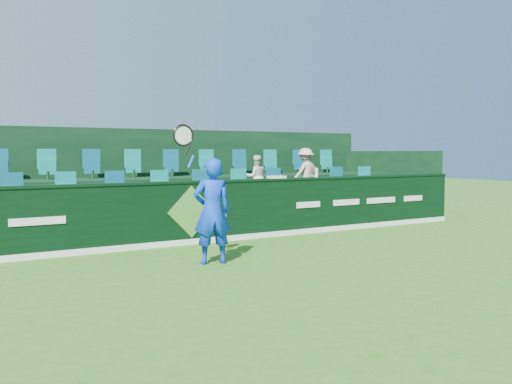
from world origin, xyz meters
TOP-DOWN VIEW (x-y plane):
  - ground at (0.00, 0.00)m, footprint 60.00×60.00m
  - sponsor_hoarding at (0.00, 4.00)m, footprint 16.00×0.25m
  - stand_tier_front at (0.00, 5.10)m, footprint 16.00×2.00m
  - stand_tier_back at (0.00, 7.00)m, footprint 16.00×1.80m
  - stand_rear at (0.00, 7.44)m, footprint 16.00×4.10m
  - seat_row_front at (0.00, 5.50)m, footprint 13.50×0.50m
  - seat_row_back at (0.00, 7.30)m, footprint 13.50×0.50m
  - tennis_player at (-0.60, 1.83)m, footprint 1.22×0.59m
  - spectator_left at (2.39, 5.12)m, footprint 0.62×0.55m
  - spectator_middle at (4.05, 5.12)m, footprint 0.67×0.35m
  - spectator_right at (3.94, 5.12)m, footprint 0.89×0.61m
  - towel at (2.25, 4.00)m, footprint 0.39×0.25m
  - drinks_bottle at (3.43, 4.00)m, footprint 0.07×0.07m

SIDE VIEW (x-z plane):
  - ground at x=0.00m, z-range 0.00..0.00m
  - stand_tier_front at x=0.00m, z-range 0.00..0.80m
  - stand_tier_back at x=0.00m, z-range 0.00..1.30m
  - sponsor_hoarding at x=0.00m, z-range 0.00..1.35m
  - tennis_player at x=-0.60m, z-range -0.31..2.19m
  - seat_row_front at x=0.00m, z-range 0.80..1.40m
  - stand_rear at x=0.00m, z-range -0.08..2.52m
  - spectator_left at x=2.39m, z-range 0.80..1.88m
  - spectator_middle at x=4.05m, z-range 0.80..1.90m
  - towel at x=2.25m, z-range 1.35..1.41m
  - spectator_right at x=3.94m, z-range 0.80..2.07m
  - drinks_bottle at x=3.43m, z-range 1.35..1.57m
  - seat_row_back at x=0.00m, z-range 1.30..1.90m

